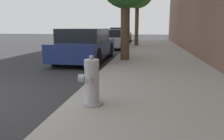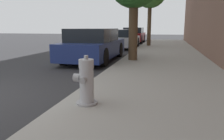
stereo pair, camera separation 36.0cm
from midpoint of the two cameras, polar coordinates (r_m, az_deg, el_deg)
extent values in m
cube|color=#99968E|center=(3.43, 11.77, -11.87)|extent=(3.43, 40.00, 0.14)
cylinder|color=#97979C|center=(3.69, -7.99, -8.62)|extent=(0.36, 0.36, 0.04)
cylinder|color=#B2B2B7|center=(3.60, -8.12, -4.04)|extent=(0.23, 0.23, 0.58)
cylinder|color=#B2B2B7|center=(3.52, -8.28, 1.58)|extent=(0.24, 0.24, 0.14)
cylinder|color=#97979C|center=(3.50, -8.33, 3.22)|extent=(0.07, 0.07, 0.06)
cylinder|color=#97979C|center=(3.42, -8.97, -2.86)|extent=(0.10, 0.09, 0.10)
cylinder|color=#97979C|center=(3.72, -7.44, -1.70)|extent=(0.10, 0.09, 0.10)
cylinder|color=#97979C|center=(3.62, -10.70, -2.14)|extent=(0.10, 0.13, 0.13)
cube|color=navy|center=(9.25, -7.95, 5.53)|extent=(1.74, 4.32, 0.64)
cube|color=black|center=(9.04, -8.38, 9.05)|extent=(1.60, 2.38, 0.51)
cylinder|color=black|center=(10.78, -9.86, 5.36)|extent=(0.20, 0.68, 0.68)
cylinder|color=black|center=(10.37, -1.54, 5.30)|extent=(0.20, 0.68, 0.68)
cylinder|color=black|center=(8.31, -15.88, 3.42)|extent=(0.20, 0.68, 0.68)
cylinder|color=black|center=(7.77, -5.26, 3.30)|extent=(0.20, 0.68, 0.68)
cube|color=#B7B7BC|center=(15.08, -0.92, 7.62)|extent=(1.77, 4.32, 0.58)
cube|color=black|center=(14.88, -1.05, 9.61)|extent=(1.63, 2.37, 0.48)
cylinder|color=black|center=(16.55, -2.85, 7.42)|extent=(0.20, 0.65, 0.65)
cylinder|color=black|center=(16.29, 2.73, 7.37)|extent=(0.20, 0.65, 0.65)
cylinder|color=black|center=(13.95, -5.17, 6.70)|extent=(0.20, 0.65, 0.65)
cylinder|color=black|center=(13.64, 1.42, 6.64)|extent=(0.20, 0.65, 0.65)
cube|color=maroon|center=(20.36, 1.75, 8.73)|extent=(1.70, 4.11, 0.68)
cube|color=black|center=(20.18, 1.70, 10.35)|extent=(1.56, 2.26, 0.48)
cylinder|color=black|center=(21.74, 0.17, 8.41)|extent=(0.20, 0.72, 0.72)
cylinder|color=black|center=(21.55, 4.25, 8.36)|extent=(0.20, 0.72, 0.72)
cylinder|color=black|center=(19.23, -1.05, 8.05)|extent=(0.20, 0.72, 0.72)
cylinder|color=black|center=(19.02, 3.56, 8.00)|extent=(0.20, 0.72, 0.72)
cylinder|color=brown|center=(8.56, 2.22, 10.34)|extent=(0.35, 0.35, 2.28)
cylinder|color=brown|center=(15.51, 5.80, 11.80)|extent=(0.26, 0.26, 2.90)
camera|label=1|loc=(0.18, -92.20, -0.43)|focal=35.00mm
camera|label=2|loc=(0.18, 87.80, 0.43)|focal=35.00mm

